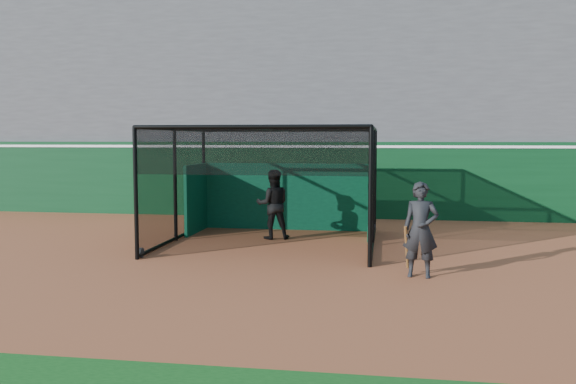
# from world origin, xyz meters

# --- Properties ---
(ground) EXTENTS (120.00, 120.00, 0.00)m
(ground) POSITION_xyz_m (0.00, 0.00, 0.00)
(ground) COLOR brown
(ground) RESTS_ON ground
(outfield_wall) EXTENTS (50.00, 0.50, 2.50)m
(outfield_wall) POSITION_xyz_m (0.00, 8.50, 1.29)
(outfield_wall) COLOR #093417
(outfield_wall) RESTS_ON ground
(grandstand) EXTENTS (50.00, 7.85, 8.95)m
(grandstand) POSITION_xyz_m (0.00, 12.27, 4.48)
(grandstand) COLOR #4C4C4F
(grandstand) RESTS_ON ground
(batting_cage) EXTENTS (5.08, 5.04, 2.85)m
(batting_cage) POSITION_xyz_m (-0.23, 3.25, 1.42)
(batting_cage) COLOR black
(batting_cage) RESTS_ON ground
(batter) EXTENTS (1.03, 0.89, 1.80)m
(batter) POSITION_xyz_m (-0.32, 3.92, 0.90)
(batter) COLOR black
(batter) RESTS_ON ground
(on_deck_player) EXTENTS (0.70, 0.50, 1.80)m
(on_deck_player) POSITION_xyz_m (3.22, 0.01, 0.90)
(on_deck_player) COLOR black
(on_deck_player) RESTS_ON ground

